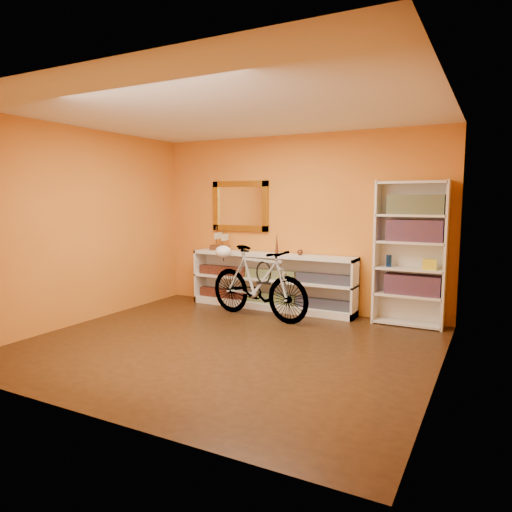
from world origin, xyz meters
The scene contains 24 objects.
floor centered at (0.00, 0.00, -0.01)m, with size 4.50×4.00×0.01m, color black.
ceiling centered at (0.00, 0.00, 2.60)m, with size 4.50×4.00×0.01m, color silver.
back_wall centered at (0.00, 2.00, 1.30)m, with size 4.50×0.01×2.60m, color orange.
left_wall centered at (-2.25, 0.00, 1.30)m, with size 0.01×4.00×2.60m, color orange.
right_wall centered at (2.25, 0.00, 1.30)m, with size 0.01×4.00×2.60m, color orange.
gilt_mirror centered at (-0.95, 1.97, 1.55)m, with size 0.98×0.06×0.78m, color olive.
wall_socket centered at (0.90, 1.99, 0.25)m, with size 0.09×0.01×0.09m, color silver.
console_unit centered at (-0.32, 1.81, 0.42)m, with size 2.60×0.35×0.85m, color silver, non-canonical shape.
cd_row_lower centered at (-0.32, 1.79, 0.17)m, with size 2.50×0.13×0.14m, color black.
cd_row_upper centered at (-0.32, 1.79, 0.54)m, with size 2.50×0.13×0.14m, color navy.
model_ship centered at (-1.24, 1.81, 1.04)m, with size 0.32×0.12×0.39m, color #462613, non-canonical shape.
toy_car centered at (-0.78, 1.81, 0.85)m, with size 0.00×0.00×0.00m, color black.
bronze_ornament centered at (-0.24, 1.81, 1.01)m, with size 0.05×0.05×0.31m, color #58301E.
decorative_orb centered at (0.14, 1.81, 0.89)m, with size 0.08×0.08×0.08m, color #58301E.
bookcase centered at (1.67, 1.84, 0.95)m, with size 0.90×0.30×1.90m, color silver, non-canonical shape.
book_row_a centered at (1.72, 1.84, 0.55)m, with size 0.70×0.22×0.26m, color maroon.
book_row_b centered at (1.72, 1.84, 1.25)m, with size 0.70×0.22×0.28m, color maroon.
book_row_c centered at (1.72, 1.84, 1.59)m, with size 0.70×0.22×0.25m, color #1B5161.
travel_mug centered at (1.41, 1.82, 0.84)m, with size 0.07×0.07×0.16m, color navy.
red_tin centered at (1.47, 1.87, 1.55)m, with size 0.13×0.13×0.17m, color maroon.
yellow_bag centered at (1.92, 1.80, 0.83)m, with size 0.17×0.11×0.13m, color yellow.
bicycle centered at (-0.25, 1.24, 0.51)m, with size 1.72×0.45×1.01m, color silver.
helmet centered at (-0.90, 1.37, 0.89)m, with size 0.24×0.23×0.18m, color white.
u_lock centered at (-0.15, 1.22, 0.66)m, with size 0.23×0.23×0.03m, color black.
Camera 1 is at (2.68, -4.40, 1.65)m, focal length 32.54 mm.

